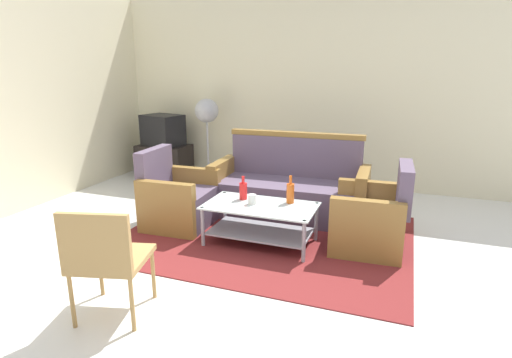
% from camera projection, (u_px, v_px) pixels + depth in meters
% --- Properties ---
extents(ground_plane, '(14.00, 14.00, 0.00)m').
position_uv_depth(ground_plane, '(249.00, 273.00, 3.57)').
color(ground_plane, white).
extents(wall_back, '(6.52, 0.12, 2.80)m').
position_uv_depth(wall_back, '(325.00, 90.00, 5.96)').
color(wall_back, beige).
rests_on(wall_back, ground).
extents(rug, '(2.91, 2.23, 0.01)m').
position_uv_depth(rug, '(266.00, 236.00, 4.32)').
color(rug, maroon).
rests_on(rug, ground).
extents(couch, '(1.82, 0.80, 0.96)m').
position_uv_depth(couch, '(290.00, 190.00, 4.87)').
color(couch, '#5B4C60').
rests_on(couch, rug).
extents(armchair_left, '(0.73, 0.79, 0.85)m').
position_uv_depth(armchair_left, '(178.00, 200.00, 4.59)').
color(armchair_left, '#5B4C60').
rests_on(armchair_left, rug).
extents(armchair_right, '(0.73, 0.79, 0.85)m').
position_uv_depth(armchair_right, '(372.00, 220.00, 4.00)').
color(armchair_right, '#5B4C60').
rests_on(armchair_right, rug).
extents(coffee_table, '(1.10, 0.60, 0.40)m').
position_uv_depth(coffee_table, '(260.00, 218.00, 4.09)').
color(coffee_table, silver).
rests_on(coffee_table, rug).
extents(bottle_red, '(0.08, 0.08, 0.24)m').
position_uv_depth(bottle_red, '(243.00, 191.00, 4.21)').
color(bottle_red, red).
rests_on(bottle_red, coffee_table).
extents(bottle_orange, '(0.08, 0.08, 0.28)m').
position_uv_depth(bottle_orange, '(290.00, 193.00, 4.09)').
color(bottle_orange, '#D85919').
rests_on(bottle_orange, coffee_table).
extents(cup, '(0.08, 0.08, 0.10)m').
position_uv_depth(cup, '(252.00, 199.00, 4.07)').
color(cup, silver).
rests_on(cup, coffee_table).
extents(tv_stand, '(0.80, 0.50, 0.52)m').
position_uv_depth(tv_stand, '(165.00, 161.00, 6.62)').
color(tv_stand, black).
rests_on(tv_stand, ground).
extents(television, '(0.69, 0.58, 0.48)m').
position_uv_depth(television, '(163.00, 130.00, 6.49)').
color(television, black).
rests_on(television, tv_stand).
extents(pedestal_fan, '(0.36, 0.36, 1.27)m').
position_uv_depth(pedestal_fan, '(207.00, 116.00, 6.21)').
color(pedestal_fan, '#2D2D33').
rests_on(pedestal_fan, ground).
extents(wicker_chair, '(0.59, 0.59, 0.84)m').
position_uv_depth(wicker_chair, '(105.00, 255.00, 2.79)').
color(wicker_chair, '#AD844C').
rests_on(wicker_chair, ground).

